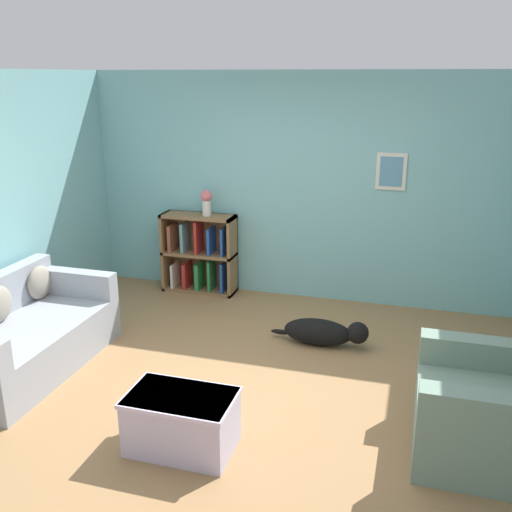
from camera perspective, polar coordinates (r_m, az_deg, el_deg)
The scene contains 8 objects.
ground_plane at distance 5.01m, azimuth -1.31°, elevation -12.89°, with size 14.00×14.00×0.00m, color #997047.
wall_back at distance 6.61m, azimuth 4.54°, elevation 6.76°, with size 5.60×0.13×2.60m.
couch at distance 5.59m, azimuth -22.56°, elevation -7.41°, with size 0.91×1.73×0.81m.
bookshelf at distance 6.96m, azimuth -5.67°, elevation 0.17°, with size 0.89×0.32×0.96m.
recliner_chair at distance 4.38m, azimuth 23.10°, elevation -13.96°, with size 0.97×0.99×1.00m.
coffee_table at distance 4.21m, azimuth -7.46°, elevation -15.97°, with size 0.76×0.48×0.42m.
dog at distance 5.67m, azimuth 6.84°, elevation -7.57°, with size 0.98×0.24×0.28m.
vase at distance 6.73m, azimuth -4.98°, elevation 5.48°, with size 0.14×0.14×0.30m.
Camera 1 is at (1.31, -4.11, 2.55)m, focal length 40.00 mm.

